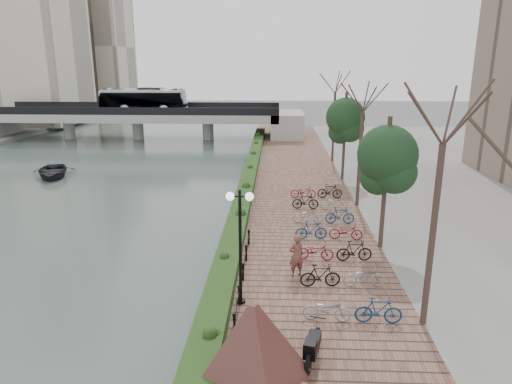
# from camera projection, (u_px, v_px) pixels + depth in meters

# --- Properties ---
(ground) EXTENTS (220.00, 220.00, 0.00)m
(ground) POSITION_uv_depth(u_px,v_px,m) (189.00, 364.00, 14.69)
(ground) COLOR #59595B
(ground) RESTS_ON ground
(river_water) EXTENTS (30.00, 130.00, 0.02)m
(river_water) POSITION_uv_depth(u_px,v_px,m) (71.00, 176.00, 39.39)
(river_water) COLOR #45564F
(river_water) RESTS_ON ground
(promenade) EXTENTS (8.00, 75.00, 0.50)m
(promenade) POSITION_uv_depth(u_px,v_px,m) (294.00, 201.00, 31.28)
(promenade) COLOR brown
(promenade) RESTS_ON ground
(hedge) EXTENTS (1.10, 56.00, 0.60)m
(hedge) POSITION_uv_depth(u_px,v_px,m) (247.00, 184.00, 33.68)
(hedge) COLOR #1C3B15
(hedge) RESTS_ON promenade
(chain_fence) EXTENTS (0.10, 14.10, 0.70)m
(chain_fence) POSITION_uv_depth(u_px,v_px,m) (237.00, 310.00, 16.32)
(chain_fence) COLOR black
(chain_fence) RESTS_ON promenade
(granite_monument) EXTENTS (4.44, 4.44, 2.59)m
(granite_monument) POSITION_uv_depth(u_px,v_px,m) (253.00, 346.00, 12.61)
(granite_monument) COLOR #461E1F
(granite_monument) RESTS_ON promenade
(lamppost) EXTENTS (1.02, 0.32, 4.49)m
(lamppost) POSITION_uv_depth(u_px,v_px,m) (240.00, 222.00, 16.64)
(lamppost) COLOR black
(lamppost) RESTS_ON promenade
(motorcycle) EXTENTS (0.96, 1.81, 1.08)m
(motorcycle) POSITION_uv_depth(u_px,v_px,m) (313.00, 344.00, 14.00)
(motorcycle) COLOR black
(motorcycle) RESTS_ON promenade
(pedestrian) EXTENTS (0.81, 0.70, 1.89)m
(pedestrian) POSITION_uv_depth(u_px,v_px,m) (296.00, 256.00, 19.46)
(pedestrian) COLOR brown
(pedestrian) RESTS_ON promenade
(bicycle_parking) EXTENTS (2.40, 17.32, 1.00)m
(bicycle_parking) POSITION_uv_depth(u_px,v_px,m) (328.00, 231.00, 23.65)
(bicycle_parking) COLOR #99999D
(bicycle_parking) RESTS_ON promenade
(street_trees) EXTENTS (3.20, 37.12, 6.80)m
(street_trees) POSITION_uv_depth(u_px,v_px,m) (370.00, 168.00, 25.54)
(street_trees) COLOR #32231D
(street_trees) RESTS_ON promenade
(bridge) EXTENTS (36.00, 10.77, 6.50)m
(bridge) POSITION_uv_depth(u_px,v_px,m) (138.00, 113.00, 57.70)
(bridge) COLOR #A8A9A3
(bridge) RESTS_ON ground
(boat) EXTENTS (4.98, 5.80, 1.01)m
(boat) POSITION_uv_depth(u_px,v_px,m) (52.00, 171.00, 38.80)
(boat) COLOR #242328
(boat) RESTS_ON river_water
(far_buildings) EXTENTS (35.00, 38.00, 38.00)m
(far_buildings) POSITION_uv_depth(u_px,v_px,m) (10.00, 21.00, 75.55)
(far_buildings) COLOR beige
(far_buildings) RESTS_ON far_bank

